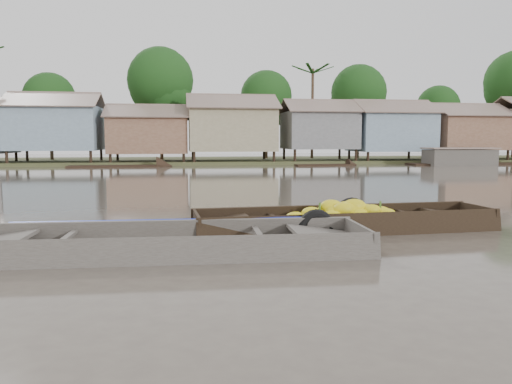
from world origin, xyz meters
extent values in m
plane|color=#4C433A|center=(0.00, 0.00, 0.00)|extent=(120.00, 120.00, 0.00)
cube|color=#384723|center=(0.00, 33.00, 0.00)|extent=(120.00, 12.00, 0.50)
cube|color=gray|center=(-10.50, 29.50, 2.70)|extent=(6.20, 5.20, 3.20)
cube|color=brown|center=(-10.50, 28.10, 4.75)|extent=(6.60, 3.02, 1.28)
cube|color=brown|center=(-10.50, 30.90, 4.75)|extent=(6.60, 3.02, 1.28)
cube|color=brown|center=(-3.80, 29.50, 2.20)|extent=(5.80, 4.60, 2.70)
cube|color=brown|center=(-3.80, 28.26, 4.00)|extent=(6.20, 2.67, 1.14)
cube|color=brown|center=(-3.80, 30.74, 4.00)|extent=(6.20, 2.67, 1.14)
cube|color=gray|center=(2.50, 29.50, 2.65)|extent=(6.50, 5.30, 3.30)
cube|color=brown|center=(2.50, 28.07, 4.75)|extent=(6.90, 3.08, 1.31)
cube|color=brown|center=(2.50, 30.93, 4.75)|extent=(6.90, 3.08, 1.31)
cube|color=slate|center=(9.50, 29.50, 2.60)|extent=(5.40, 4.70, 2.90)
cube|color=brown|center=(9.50, 28.23, 4.50)|extent=(5.80, 2.73, 1.17)
cube|color=brown|center=(9.50, 30.77, 4.50)|extent=(5.80, 2.73, 1.17)
cube|color=gray|center=(15.50, 29.50, 2.50)|extent=(6.00, 5.00, 3.10)
cube|color=brown|center=(15.50, 28.15, 4.50)|extent=(6.40, 2.90, 1.24)
cube|color=brown|center=(15.50, 30.85, 4.50)|extent=(6.40, 2.90, 1.24)
cube|color=brown|center=(22.00, 29.50, 2.45)|extent=(5.70, 4.90, 2.80)
cube|color=brown|center=(22.00, 28.18, 4.30)|extent=(6.10, 2.85, 1.21)
cube|color=brown|center=(22.00, 30.82, 4.30)|extent=(6.10, 2.85, 1.21)
cylinder|color=#473323|center=(-12.00, 34.00, 2.45)|extent=(0.28, 0.28, 4.90)
sphere|color=black|center=(-12.00, 34.00, 5.25)|extent=(4.20, 4.20, 4.20)
cylinder|color=#473323|center=(-3.00, 33.00, 3.15)|extent=(0.28, 0.28, 6.30)
sphere|color=black|center=(-3.00, 33.00, 6.75)|extent=(5.40, 5.40, 5.40)
cylinder|color=#473323|center=(6.00, 34.00, 2.62)|extent=(0.28, 0.28, 5.25)
sphere|color=black|center=(6.00, 34.00, 5.62)|extent=(4.50, 4.50, 4.50)
cylinder|color=#473323|center=(14.00, 33.00, 2.80)|extent=(0.28, 0.28, 5.60)
sphere|color=black|center=(14.00, 33.00, 6.00)|extent=(4.80, 4.80, 4.80)
cylinder|color=#473323|center=(22.00, 34.00, 2.27)|extent=(0.28, 0.28, 4.55)
sphere|color=black|center=(22.00, 34.00, 4.88)|extent=(3.90, 3.90, 3.90)
cylinder|color=#473323|center=(10.00, 33.50, 4.00)|extent=(0.24, 0.24, 8.00)
cube|color=black|center=(2.08, 0.50, -0.08)|extent=(6.20, 1.52, 0.08)
cube|color=black|center=(2.04, 1.17, 0.17)|extent=(6.28, 0.52, 0.58)
cube|color=black|center=(2.12, -0.17, 0.17)|extent=(6.28, 0.52, 0.58)
cube|color=black|center=(5.15, 0.68, 0.17)|extent=(0.14, 1.36, 0.55)
cube|color=black|center=(4.62, 0.64, 0.24)|extent=(1.13, 1.23, 0.21)
cube|color=black|center=(-0.99, 0.32, 0.17)|extent=(0.14, 1.36, 0.55)
cube|color=black|center=(-0.45, 0.36, 0.24)|extent=(1.13, 1.23, 0.21)
cube|color=black|center=(0.61, 0.42, 0.29)|extent=(0.17, 1.31, 0.05)
cube|color=black|center=(3.55, 0.58, 0.29)|extent=(0.17, 1.31, 0.05)
ellipsoid|color=yellow|center=(2.60, 0.35, 0.43)|extent=(0.41, 0.29, 0.24)
ellipsoid|color=yellow|center=(2.29, 0.31, 0.35)|extent=(0.45, 0.33, 0.27)
ellipsoid|color=yellow|center=(1.79, 0.54, 0.50)|extent=(0.49, 0.36, 0.29)
ellipsoid|color=yellow|center=(2.26, 0.47, 0.50)|extent=(0.53, 0.38, 0.32)
ellipsoid|color=yellow|center=(1.85, 0.40, 0.40)|extent=(0.49, 0.35, 0.29)
ellipsoid|color=yellow|center=(2.11, 0.60, 0.48)|extent=(0.40, 0.29, 0.24)
ellipsoid|color=yellow|center=(2.93, 0.39, 0.32)|extent=(0.48, 0.35, 0.28)
ellipsoid|color=yellow|center=(2.49, 0.46, 0.41)|extent=(0.48, 0.34, 0.28)
ellipsoid|color=yellow|center=(2.96, 0.79, 0.30)|extent=(0.51, 0.37, 0.30)
ellipsoid|color=yellow|center=(2.77, 0.85, 0.25)|extent=(0.45, 0.33, 0.27)
ellipsoid|color=yellow|center=(2.21, 0.14, 0.24)|extent=(0.42, 0.30, 0.25)
ellipsoid|color=yellow|center=(1.90, 0.77, 0.32)|extent=(0.42, 0.31, 0.25)
ellipsoid|color=yellow|center=(1.82, 0.63, 0.38)|extent=(0.46, 0.33, 0.27)
ellipsoid|color=yellow|center=(1.37, 0.53, 0.37)|extent=(0.45, 0.32, 0.26)
ellipsoid|color=yellow|center=(1.27, 0.24, 0.27)|extent=(0.52, 0.38, 0.31)
ellipsoid|color=yellow|center=(2.34, 0.89, 0.28)|extent=(0.45, 0.32, 0.27)
ellipsoid|color=yellow|center=(1.71, 0.18, 0.35)|extent=(0.40, 0.29, 0.24)
ellipsoid|color=yellow|center=(1.05, 0.58, 0.26)|extent=(0.48, 0.34, 0.28)
ellipsoid|color=yellow|center=(1.75, 0.81, 0.37)|extent=(0.41, 0.30, 0.25)
ellipsoid|color=yellow|center=(1.13, 0.08, 0.16)|extent=(0.41, 0.30, 0.25)
ellipsoid|color=yellow|center=(1.38, 0.23, 0.28)|extent=(0.46, 0.33, 0.27)
ellipsoid|color=yellow|center=(2.39, 0.94, 0.27)|extent=(0.43, 0.31, 0.26)
ellipsoid|color=yellow|center=(1.31, 0.13, 0.23)|extent=(0.51, 0.37, 0.30)
ellipsoid|color=yellow|center=(3.16, 0.18, 0.21)|extent=(0.43, 0.31, 0.26)
ellipsoid|color=yellow|center=(2.17, 0.39, 0.40)|extent=(0.47, 0.34, 0.28)
ellipsoid|color=yellow|center=(1.99, 0.32, 0.46)|extent=(0.50, 0.36, 0.29)
ellipsoid|color=yellow|center=(1.06, 0.39, 0.18)|extent=(0.40, 0.29, 0.24)
cylinder|color=#3F6626|center=(1.53, 0.47, 0.49)|extent=(0.04, 0.04, 0.20)
cylinder|color=#3F6626|center=(2.30, 0.51, 0.49)|extent=(0.04, 0.04, 0.20)
cylinder|color=#3F6626|center=(2.86, 0.54, 0.49)|extent=(0.04, 0.04, 0.20)
torus|color=black|center=(2.48, 1.28, 0.19)|extent=(0.81, 0.25, 0.80)
torus|color=black|center=(1.24, -0.31, 0.19)|extent=(0.77, 0.24, 0.76)
cube|color=#423D38|center=(-1.57, -1.07, -0.08)|extent=(6.73, 1.64, 0.08)
cube|color=#423D38|center=(-1.54, -0.25, 0.15)|extent=(6.84, 0.36, 0.55)
cube|color=#423D38|center=(-1.59, -1.89, 0.15)|extent=(6.84, 0.36, 0.55)
cube|color=#423D38|center=(1.78, -1.17, 0.15)|extent=(0.11, 1.67, 0.52)
cube|color=#423D38|center=(1.20, -1.15, 0.22)|extent=(1.20, 1.47, 0.22)
cube|color=#423D38|center=(-3.17, -1.02, 0.26)|extent=(0.15, 1.61, 0.05)
cube|color=#423D38|center=(0.03, -1.12, 0.26)|extent=(0.15, 1.61, 0.05)
cube|color=#665E54|center=(-1.57, -1.07, -0.04)|extent=(5.13, 1.46, 0.02)
cube|color=#0F209E|center=(-1.54, -0.20, 0.36)|extent=(5.53, 0.24, 0.14)
torus|color=olive|center=(0.14, -1.39, -0.02)|extent=(0.38, 0.38, 0.05)
torus|color=olive|center=(0.14, -1.39, 0.02)|extent=(0.31, 0.31, 0.05)
cube|color=black|center=(8.74, 25.41, -0.05)|extent=(4.20, 1.32, 0.35)
cube|color=black|center=(20.05, 25.40, -0.05)|extent=(9.31, 2.41, 0.35)
cube|color=black|center=(-5.92, 25.85, -0.05)|extent=(6.21, 1.56, 0.35)
cube|color=black|center=(19.00, 25.00, 0.55)|extent=(5.00, 2.00, 1.20)
camera|label=1|loc=(-1.23, -9.36, 1.88)|focal=35.00mm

